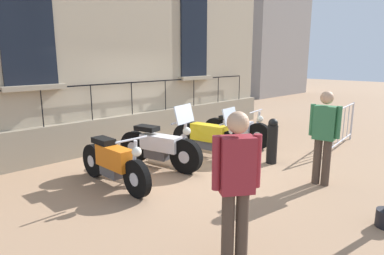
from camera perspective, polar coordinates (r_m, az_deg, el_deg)
ground_plane at (r=7.30m, az=-0.58°, el=-6.04°), size 60.00×60.00×0.00m
motorcycle_orange at (r=6.03m, az=-13.31°, el=-6.00°), size 2.03×0.61×0.98m
motorcycle_white at (r=6.88m, az=-5.58°, el=-3.39°), size 2.01×0.78×1.37m
motorcycle_yellow at (r=7.61m, az=2.76°, el=-1.77°), size 1.94×0.62×1.19m
motorcycle_silver at (r=8.67m, az=7.70°, el=-0.47°), size 1.91×0.71×0.97m
crowd_barrier at (r=9.18m, az=24.34°, el=0.27°), size 0.33×2.22×1.05m
bollard at (r=7.33m, az=13.64°, el=-2.26°), size 0.23×0.23×0.99m
pedestrian_standing at (r=3.56m, az=7.62°, el=-9.12°), size 0.39×0.45×1.72m
pedestrian_walking at (r=6.26m, az=21.78°, el=-0.86°), size 0.52×0.27×1.69m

